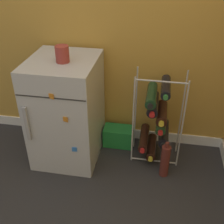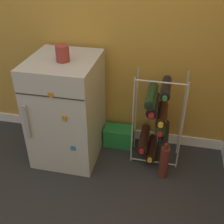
% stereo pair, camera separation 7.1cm
% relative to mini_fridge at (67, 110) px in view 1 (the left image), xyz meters
% --- Properties ---
extents(ground_plane, '(14.00, 14.00, 0.00)m').
position_rel_mini_fridge_xyz_m(ground_plane, '(0.35, -0.29, -0.42)').
color(ground_plane, '#28282B').
extents(mini_fridge, '(0.49, 0.57, 0.83)m').
position_rel_mini_fridge_xyz_m(mini_fridge, '(0.00, 0.00, 0.00)').
color(mini_fridge, '#B7BABF').
rests_on(mini_fridge, ground_plane).
extents(wine_rack, '(0.37, 0.33, 0.75)m').
position_rel_mini_fridge_xyz_m(wine_rack, '(0.69, 0.08, -0.04)').
color(wine_rack, '#B2B2B7').
rests_on(wine_rack, ground_plane).
extents(soda_box, '(0.25, 0.15, 0.17)m').
position_rel_mini_fridge_xyz_m(soda_box, '(0.38, 0.18, -0.33)').
color(soda_box, '#1E7F38').
rests_on(soda_box, ground_plane).
extents(fridge_top_cup, '(0.09, 0.09, 0.11)m').
position_rel_mini_fridge_xyz_m(fridge_top_cup, '(0.02, -0.04, 0.47)').
color(fridge_top_cup, maroon).
rests_on(fridge_top_cup, mini_fridge).
extents(loose_bottle_floor, '(0.07, 0.07, 0.31)m').
position_rel_mini_fridge_xyz_m(loose_bottle_floor, '(0.79, -0.13, -0.28)').
color(loose_bottle_floor, '#56231E').
rests_on(loose_bottle_floor, ground_plane).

